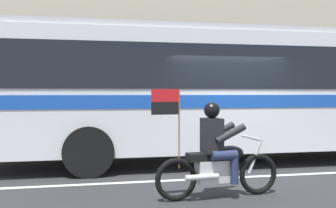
{
  "coord_description": "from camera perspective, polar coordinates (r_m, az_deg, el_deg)",
  "views": [
    {
      "loc": [
        -2.9,
        -7.71,
        1.72
      ],
      "look_at": [
        -1.35,
        0.02,
        1.48
      ],
      "focal_mm": 40.04,
      "sensor_mm": 36.0,
      "label": 1
    }
  ],
  "objects": [
    {
      "name": "fire_hydrant",
      "position": [
        14.09,
        22.51,
        -3.28
      ],
      "size": [
        0.22,
        0.3,
        0.75
      ],
      "color": "gold",
      "rests_on": "sidewalk_curb"
    },
    {
      "name": "motorcycle_with_rider",
      "position": [
        6.21,
        7.48,
        -8.03
      ],
      "size": [
        2.19,
        0.64,
        1.78
      ],
      "color": "black",
      "rests_on": "ground_plane"
    },
    {
      "name": "lane_center_stripe",
      "position": [
        7.86,
        10.78,
        -10.88
      ],
      "size": [
        26.6,
        0.14,
        0.01
      ],
      "primitive_type": "cube",
      "color": "silver",
      "rests_on": "ground_plane"
    },
    {
      "name": "office_building_facade",
      "position": [
        15.79,
        -0.48,
        15.0
      ],
      "size": [
        28.0,
        0.89,
        10.67
      ],
      "color": "#B2A893",
      "rests_on": "ground_plane"
    },
    {
      "name": "sidewalk_curb",
      "position": [
        13.23,
        1.4,
        -5.4
      ],
      "size": [
        28.0,
        3.8,
        0.15
      ],
      "primitive_type": "cube",
      "color": "gray",
      "rests_on": "ground_plane"
    },
    {
      "name": "ground_plane",
      "position": [
        8.41,
        9.22,
        -10.07
      ],
      "size": [
        60.0,
        60.0,
        0.0
      ],
      "primitive_type": "plane",
      "color": "#2B2B2D"
    },
    {
      "name": "transit_bus",
      "position": [
        9.7,
        12.02,
        2.68
      ],
      "size": [
        12.74,
        2.69,
        3.22
      ],
      "color": "silver",
      "rests_on": "ground_plane"
    }
  ]
}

